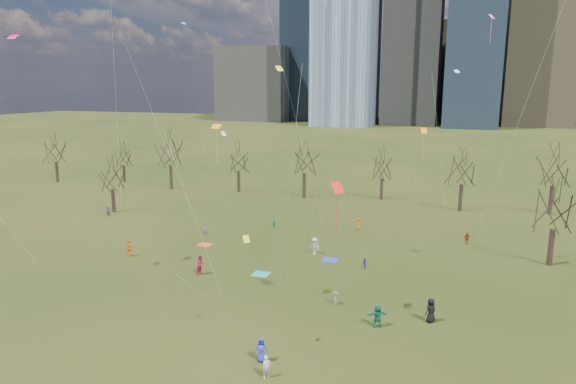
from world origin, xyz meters
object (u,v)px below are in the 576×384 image
(blanket_navy, at_px, (330,260))
(person_1, at_px, (267,367))
(person_0, at_px, (261,350))
(person_2, at_px, (201,265))
(blanket_crimson, at_px, (205,245))
(person_4, at_px, (129,248))
(blanket_teal, at_px, (261,274))

(blanket_navy, xyz_separation_m, person_1, (1.82, -22.59, 0.74))
(person_0, bearing_deg, person_2, 115.14)
(blanket_crimson, xyz_separation_m, person_4, (-5.71, -6.13, 0.86))
(blanket_navy, bearing_deg, person_4, -164.24)
(blanket_navy, relative_size, blanket_crimson, 1.00)
(person_1, relative_size, person_4, 0.86)
(blanket_navy, xyz_separation_m, person_0, (0.80, -20.93, 0.84))
(person_4, bearing_deg, person_0, 153.89)
(blanket_navy, bearing_deg, blanket_teal, -130.53)
(person_0, relative_size, person_4, 0.98)
(blanket_navy, distance_m, person_1, 22.68)
(blanket_navy, relative_size, person_1, 1.06)
(blanket_teal, distance_m, person_4, 15.31)
(person_0, xyz_separation_m, person_2, (-11.52, 12.88, 0.09))
(blanket_navy, bearing_deg, blanket_crimson, 178.70)
(blanket_navy, xyz_separation_m, person_2, (-10.72, -8.05, 0.93))
(blanket_crimson, bearing_deg, blanket_navy, -1.30)
(blanket_crimson, relative_size, person_1, 1.06)
(blanket_teal, height_order, person_4, person_4)
(person_4, bearing_deg, blanket_crimson, -123.70)
(blanket_navy, distance_m, person_2, 13.44)
(person_2, bearing_deg, blanket_teal, -63.99)
(person_2, distance_m, person_4, 10.07)
(person_2, bearing_deg, blanket_crimson, 32.95)
(person_2, relative_size, person_4, 1.07)
(person_0, bearing_deg, blanket_crimson, 109.64)
(person_1, distance_m, person_2, 19.21)
(blanket_crimson, relative_size, person_2, 0.85)
(blanket_teal, distance_m, person_2, 5.86)
(person_1, bearing_deg, blanket_crimson, 73.61)
(blanket_teal, relative_size, person_4, 0.91)
(person_1, bearing_deg, person_2, 78.40)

